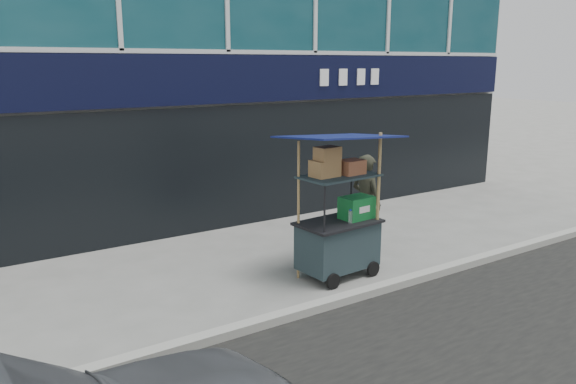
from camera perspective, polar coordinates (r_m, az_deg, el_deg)
ground at (r=8.25m, az=7.14°, el=-9.99°), size 80.00×80.00×0.00m
curb at (r=8.09m, az=8.09°, el=-10.04°), size 80.00×0.18×0.12m
vendor_cart at (r=8.55m, az=5.23°, el=-3.48°), size 1.75×1.29×2.25m
vendor_man at (r=9.79m, az=7.93°, el=-1.07°), size 0.47×0.66×1.69m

